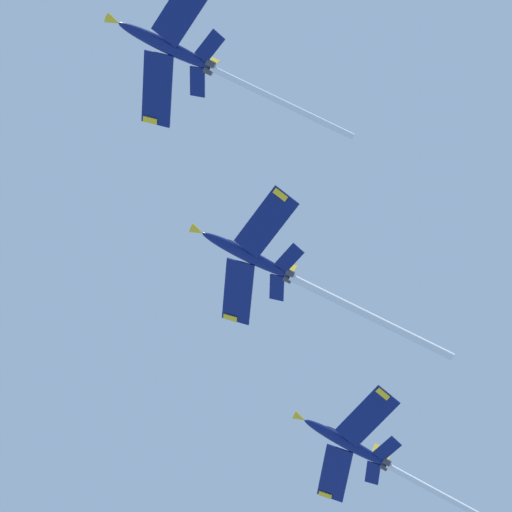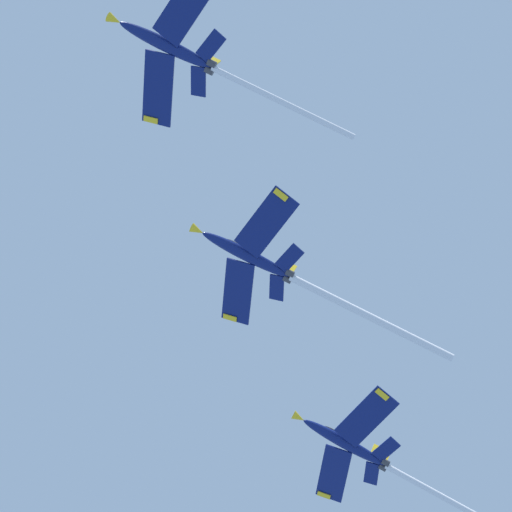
% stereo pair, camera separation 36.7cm
% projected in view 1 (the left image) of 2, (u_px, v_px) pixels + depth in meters
% --- Properties ---
extents(jet_lead, '(29.59, 19.90, 11.58)m').
position_uv_depth(jet_lead, '(185.00, 55.00, 120.59)').
color(jet_lead, navy).
extents(jet_second, '(32.92, 19.86, 12.90)m').
position_uv_depth(jet_second, '(281.00, 272.00, 128.30)').
color(jet_second, navy).
extents(jet_third, '(31.98, 19.95, 12.73)m').
position_uv_depth(jet_third, '(369.00, 455.00, 137.25)').
color(jet_third, navy).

